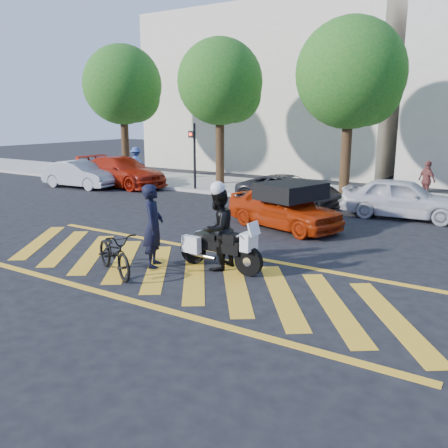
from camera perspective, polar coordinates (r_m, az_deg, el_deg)
The scene contains 19 objects.
ground at distance 11.21m, azimuth -5.67°, elevation -5.71°, with size 90.00×90.00×0.00m, color black.
sidewalk at distance 21.67m, azimuth 14.17°, elevation 3.31°, with size 60.00×5.00×0.15m, color #9E998E.
crosswalk at distance 11.23m, azimuth -5.83°, elevation -5.65°, with size 12.33×4.00×0.01m.
building_left at distance 32.79m, azimuth 6.04°, elevation 15.45°, with size 16.00×8.00×10.00m, color beige.
tree_far_left at distance 28.22m, azimuth -11.81°, elevation 15.74°, with size 4.40×4.40×7.41m.
tree_left at distance 24.21m, azimuth -0.15°, elevation 16.38°, with size 4.20×4.20×7.26m.
tree_center at distance 21.46m, azimuth 15.34°, elevation 16.63°, with size 4.60×4.60×7.56m.
signal_pole at distance 22.37m, azimuth -3.66°, elevation 8.74°, with size 0.28×0.43×3.20m.
officer_bike at distance 11.41m, azimuth -8.52°, elevation -0.23°, with size 0.73×0.48×2.00m, color black.
bicycle at distance 11.14m, azimuth -13.07°, elevation -3.37°, with size 0.68×1.94×1.02m, color black.
police_motorcycle at distance 11.19m, azimuth -0.67°, elevation -2.73°, with size 2.30×0.75×1.01m.
officer_moto at distance 11.09m, azimuth -0.75°, elevation -0.63°, with size 0.94×0.73×1.94m, color black.
red_convertible at distance 15.34m, azimuth 7.21°, elevation 2.01°, with size 1.61×4.01×1.37m, color #A32507.
parked_far_left at distance 24.87m, azimuth -16.93°, elevation 5.74°, with size 1.41×4.05×1.33m, color gray.
parked_left at distance 24.73m, azimuth -12.18°, elevation 6.17°, with size 2.11×5.20×1.51m, color #9B1909.
parked_mid_left at distance 19.49m, azimuth 7.83°, elevation 4.09°, with size 1.98×4.29×1.19m, color black.
parked_mid_right at distance 17.87m, azimuth 20.68°, elevation 2.92°, with size 1.67×4.16×1.42m, color silver.
pedestrian_left at distance 26.22m, azimuth -10.52°, elevation 7.20°, with size 1.12×0.64×1.73m, color #39539F.
pedestrian_right at distance 21.07m, azimuth 23.22°, elevation 4.83°, with size 0.95×0.40×1.62m, color brown.
Camera 1 is at (6.56, -8.35, 3.60)m, focal length 38.00 mm.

